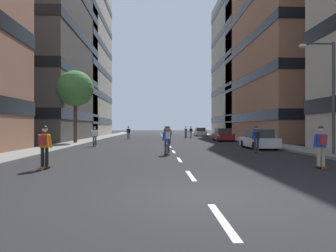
% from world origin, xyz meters
% --- Properties ---
extents(ground_plane, '(186.68, 186.68, 0.00)m').
position_xyz_m(ground_plane, '(0.00, 31.11, 0.00)').
color(ground_plane, black).
extents(sidewalk_left, '(2.56, 85.56, 0.14)m').
position_xyz_m(sidewalk_left, '(-9.31, 35.00, 0.07)').
color(sidewalk_left, gray).
rests_on(sidewalk_left, ground_plane).
extents(sidewalk_right, '(2.56, 85.56, 0.14)m').
position_xyz_m(sidewalk_right, '(9.31, 35.00, 0.07)').
color(sidewalk_right, gray).
rests_on(sidewalk_right, ground_plane).
extents(lane_markings, '(0.16, 72.20, 0.01)m').
position_xyz_m(lane_markings, '(0.00, 33.00, 0.00)').
color(lane_markings, silver).
rests_on(lane_markings, ground_plane).
extents(building_left_mid, '(16.03, 18.87, 20.37)m').
position_xyz_m(building_left_mid, '(-18.54, 31.44, 10.28)').
color(building_left_mid, '#4C4744').
rests_on(building_left_mid, ground_plane).
extents(building_left_far, '(16.03, 18.94, 31.51)m').
position_xyz_m(building_left_far, '(-18.54, 46.47, 15.84)').
color(building_left_far, '#B2A893').
rests_on(building_left_far, ground_plane).
extents(building_right_mid, '(16.03, 21.94, 34.27)m').
position_xyz_m(building_right_mid, '(18.54, 31.44, 17.22)').
color(building_right_mid, '#9E6B51').
rests_on(building_right_mid, ground_plane).
extents(building_right_far, '(16.03, 16.97, 25.92)m').
position_xyz_m(building_right_far, '(18.54, 46.47, 13.05)').
color(building_right_far, '#B2A893').
rests_on(building_right_far, ground_plane).
extents(parked_car_near, '(1.82, 4.40, 1.52)m').
position_xyz_m(parked_car_near, '(6.83, 15.38, 0.70)').
color(parked_car_near, silver).
rests_on(parked_car_near, ground_plane).
extents(parked_car_mid, '(1.82, 4.40, 1.52)m').
position_xyz_m(parked_car_mid, '(6.83, 46.06, 0.70)').
color(parked_car_mid, silver).
rests_on(parked_car_mid, ground_plane).
extents(parked_car_far, '(1.82, 4.40, 1.52)m').
position_xyz_m(parked_car_far, '(6.83, 27.81, 0.70)').
color(parked_car_far, maroon).
rests_on(parked_car_far, ground_plane).
extents(street_tree_near, '(3.59, 3.59, 7.22)m').
position_xyz_m(street_tree_near, '(-9.31, 22.63, 5.52)').
color(street_tree_near, '#4C3823').
rests_on(street_tree_near, sidewalk_left).
extents(streetlamp_right, '(2.13, 0.30, 6.50)m').
position_xyz_m(streetlamp_right, '(8.68, 9.25, 4.14)').
color(streetlamp_right, '#3F3F44').
rests_on(streetlamp_right, sidewalk_right).
extents(skater_0, '(0.57, 0.92, 1.78)m').
position_xyz_m(skater_0, '(-0.54, 10.70, 1.02)').
color(skater_0, brown).
rests_on(skater_0, ground_plane).
extents(skater_1, '(0.57, 0.92, 1.78)m').
position_xyz_m(skater_1, '(4.34, 39.34, 1.02)').
color(skater_1, brown).
rests_on(skater_1, ground_plane).
extents(skater_2, '(0.57, 0.92, 1.78)m').
position_xyz_m(skater_2, '(0.30, 39.69, 1.02)').
color(skater_2, brown).
rests_on(skater_2, ground_plane).
extents(skater_3, '(0.56, 0.92, 1.78)m').
position_xyz_m(skater_3, '(-4.96, 33.19, 0.98)').
color(skater_3, brown).
rests_on(skater_3, ground_plane).
extents(skater_4, '(0.56, 0.92, 1.78)m').
position_xyz_m(skater_4, '(0.00, 20.28, 1.02)').
color(skater_4, brown).
rests_on(skater_4, ground_plane).
extents(skater_5, '(0.54, 0.91, 1.78)m').
position_xyz_m(skater_5, '(5.40, 11.76, 1.02)').
color(skater_5, brown).
rests_on(skater_5, ground_plane).
extents(skater_6, '(0.56, 0.92, 1.78)m').
position_xyz_m(skater_6, '(-5.78, 4.80, 1.02)').
color(skater_6, brown).
rests_on(skater_6, ground_plane).
extents(skater_7, '(0.55, 0.91, 1.78)m').
position_xyz_m(skater_7, '(3.41, 38.10, 1.02)').
color(skater_7, brown).
rests_on(skater_7, ground_plane).
extents(skater_8, '(0.55, 0.92, 1.78)m').
position_xyz_m(skater_8, '(5.61, 4.51, 1.02)').
color(skater_8, brown).
rests_on(skater_8, ground_plane).
extents(skater_9, '(0.57, 0.92, 1.78)m').
position_xyz_m(skater_9, '(-6.59, 18.72, 0.98)').
color(skater_9, brown).
rests_on(skater_9, ground_plane).
extents(skater_10, '(0.54, 0.91, 1.78)m').
position_xyz_m(skater_10, '(0.63, 34.47, 0.98)').
color(skater_10, brown).
rests_on(skater_10, ground_plane).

